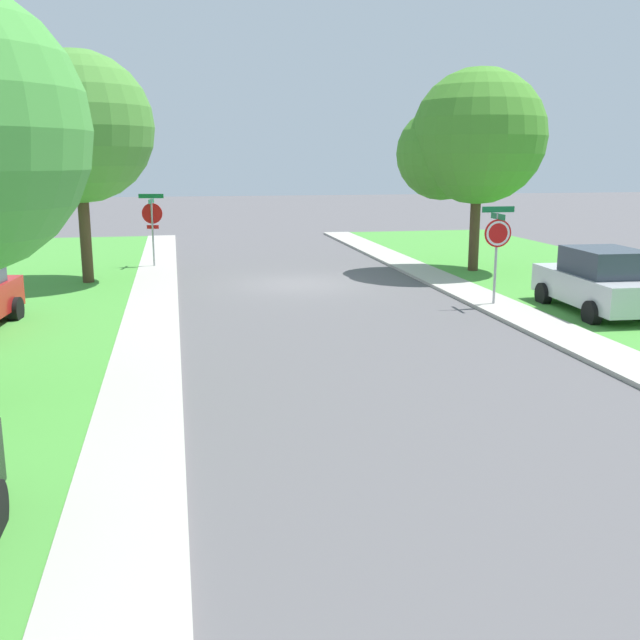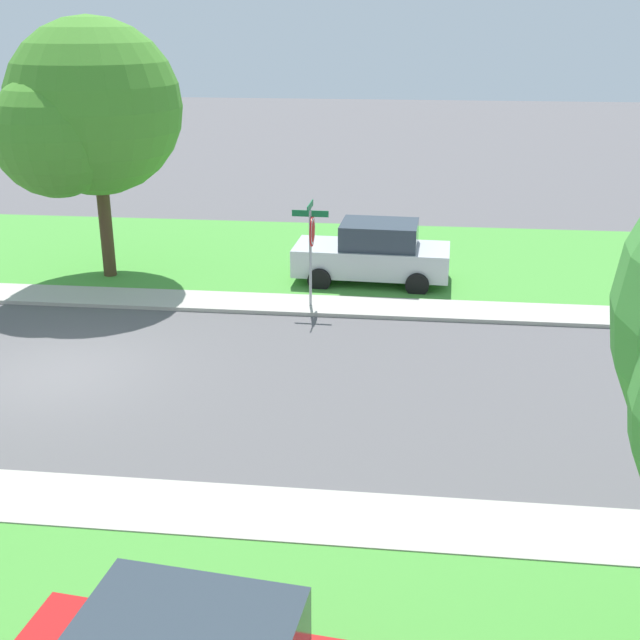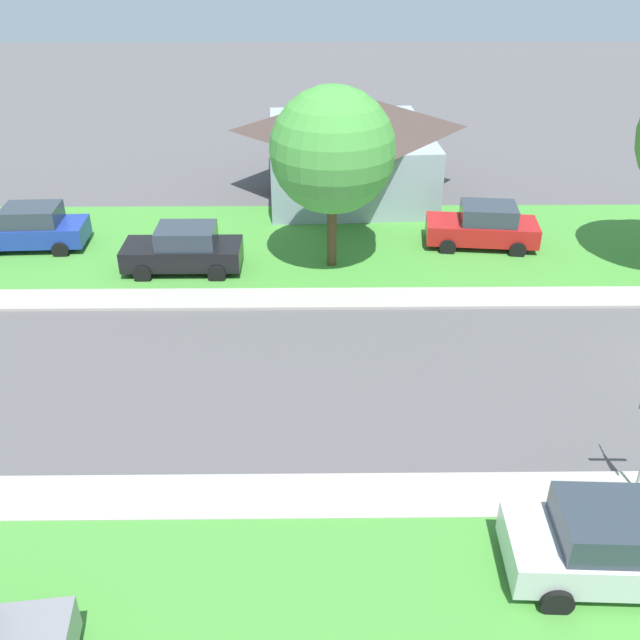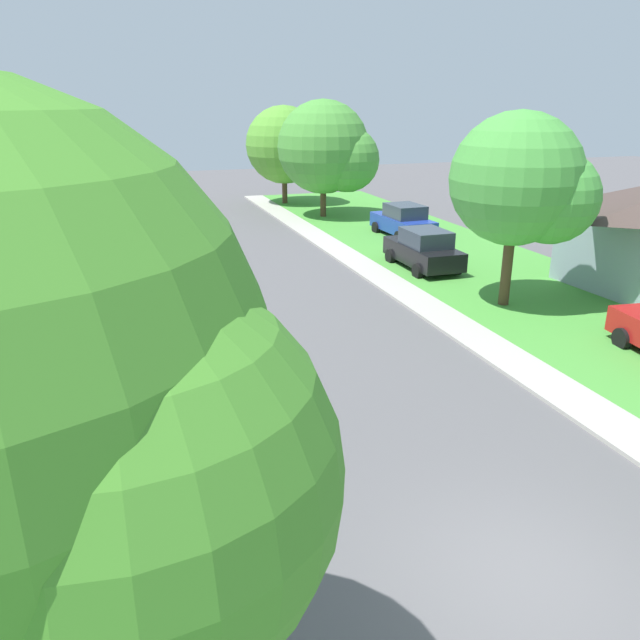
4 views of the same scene
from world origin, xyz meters
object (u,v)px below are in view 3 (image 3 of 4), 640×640
object	(u,v)px
car_silver_near_corner	(616,545)
car_black_kerbside_mid	(184,250)
house_right_setback	(348,142)
car_blue_across_road	(31,228)
car_red_far_down_street	(483,226)
tree_across_left	(337,153)

from	to	relation	value
car_silver_near_corner	car_black_kerbside_mid	distance (m)	17.47
car_silver_near_corner	car_black_kerbside_mid	bearing A→B (deg)	37.40
house_right_setback	car_black_kerbside_mid	bearing A→B (deg)	143.13
car_blue_across_road	car_silver_near_corner	world-z (taller)	same
car_silver_near_corner	house_right_setback	size ratio (longest dim) A/B	0.47
car_red_far_down_street	house_right_setback	bearing A→B (deg)	37.91
car_silver_near_corner	house_right_setback	xyz separation A→B (m)	(22.41, 4.21, 1.50)
car_blue_across_road	house_right_setback	xyz separation A→B (m)	(6.47, -12.71, 1.50)
car_black_kerbside_mid	house_right_setback	size ratio (longest dim) A/B	0.46
car_blue_across_road	car_silver_near_corner	distance (m)	23.25
car_blue_across_road	car_black_kerbside_mid	distance (m)	6.64
car_black_kerbside_mid	tree_across_left	bearing A→B (deg)	-83.66
car_red_far_down_street	car_silver_near_corner	bearing A→B (deg)	177.03
car_silver_near_corner	car_black_kerbside_mid	xyz separation A→B (m)	(13.88, 10.61, 0.00)
car_red_far_down_street	tree_across_left	distance (m)	6.91
car_silver_near_corner	tree_across_left	xyz separation A→B (m)	(14.50, 5.01, 3.40)
car_silver_near_corner	tree_across_left	size ratio (longest dim) A/B	0.66
car_silver_near_corner	tree_across_left	distance (m)	15.71
car_red_far_down_street	car_silver_near_corner	xyz separation A→B (m)	(-15.95, 0.83, 0.00)
car_red_far_down_street	house_right_setback	distance (m)	8.33
car_black_kerbside_mid	tree_across_left	world-z (taller)	tree_across_left
car_red_far_down_street	car_blue_across_road	bearing A→B (deg)	90.01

